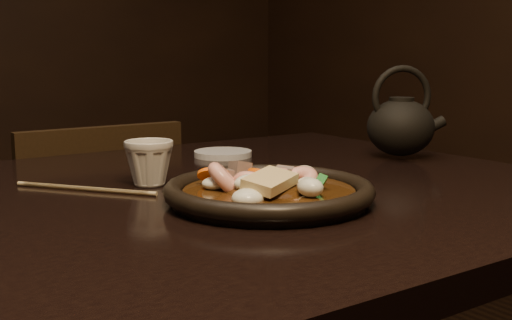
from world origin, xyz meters
TOP-DOWN VIEW (x-y plane):
  - table at (0.00, 0.00)m, footprint 1.60×0.90m
  - chair at (0.24, 0.57)m, footprint 0.38×0.38m
  - plate at (0.25, -0.12)m, footprint 0.29×0.29m
  - stirfry at (0.25, -0.12)m, footprint 0.16×0.19m
  - soy_dish at (0.34, -0.04)m, footprint 0.09×0.09m
  - saucer_right at (0.41, 0.25)m, footprint 0.11×0.11m
  - tea_cup at (0.17, 0.08)m, footprint 0.10×0.09m
  - chopsticks at (0.07, 0.10)m, footprint 0.15×0.19m
  - teapot at (0.68, 0.04)m, footprint 0.15×0.13m

SIDE VIEW (x-z plane):
  - chair at x=0.24m, z-range 0.04..0.84m
  - table at x=0.00m, z-range 0.30..1.05m
  - chopsticks at x=0.07m, z-range 0.75..0.76m
  - saucer_right at x=0.41m, z-range 0.75..0.76m
  - soy_dish at x=0.34m, z-range 0.75..0.76m
  - plate at x=0.25m, z-range 0.75..0.78m
  - stirfry at x=0.25m, z-range 0.74..0.80m
  - tea_cup at x=0.17m, z-range 0.75..0.83m
  - teapot at x=0.68m, z-range 0.73..0.90m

